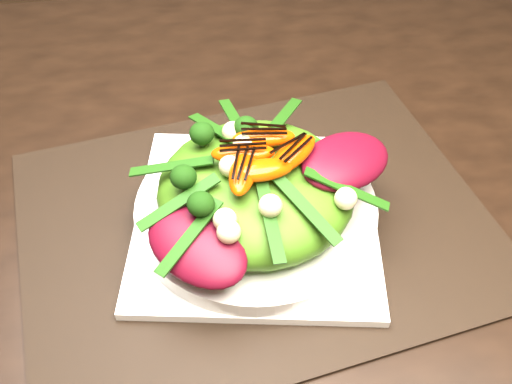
{
  "coord_description": "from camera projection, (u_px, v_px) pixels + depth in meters",
  "views": [
    {
      "loc": [
        -0.27,
        -0.4,
        1.2
      ],
      "look_at": [
        -0.22,
        -0.02,
        0.79
      ],
      "focal_mm": 42.0,
      "sensor_mm": 36.0,
      "label": 1
    }
  ],
  "objects": [
    {
      "name": "broccoli_floret",
      "position": [
        202.0,
        145.0,
        0.53
      ],
      "size": [
        0.04,
        0.04,
        0.03
      ],
      "primitive_type": "sphere",
      "rotation": [
        0.0,
        0.0,
        -0.07
      ],
      "color": "#0B3409",
      "rests_on": "lettuce_mound"
    },
    {
      "name": "salad_bowl",
      "position": [
        256.0,
        209.0,
        0.58
      ],
      "size": [
        0.24,
        0.24,
        0.02
      ],
      "primitive_type": "cylinder",
      "rotation": [
        0.0,
        0.0,
        -0.03
      ],
      "color": "silver",
      "rests_on": "plate_base"
    },
    {
      "name": "balsamic_drizzle",
      "position": [
        239.0,
        139.0,
        0.53
      ],
      "size": [
        0.04,
        0.03,
        0.0
      ],
      "primitive_type": "cube",
      "rotation": [
        0.0,
        0.0,
        0.59
      ],
      "color": "black",
      "rests_on": "orange_segment"
    },
    {
      "name": "orange_segment",
      "position": [
        239.0,
        146.0,
        0.54
      ],
      "size": [
        0.06,
        0.05,
        0.01
      ],
      "primitive_type": "ellipsoid",
      "rotation": [
        0.0,
        0.0,
        0.59
      ],
      "color": "#C73803",
      "rests_on": "lettuce_mound"
    },
    {
      "name": "macadamia_nut",
      "position": [
        286.0,
        189.0,
        0.5
      ],
      "size": [
        0.02,
        0.02,
        0.02
      ],
      "primitive_type": "sphere",
      "rotation": [
        0.0,
        0.0,
        -0.11
      ],
      "color": "beige",
      "rests_on": "lettuce_mound"
    },
    {
      "name": "radicchio_leaf",
      "position": [
        346.0,
        161.0,
        0.55
      ],
      "size": [
        0.11,
        0.1,
        0.02
      ],
      "primitive_type": "ellipsoid",
      "rotation": [
        0.0,
        0.0,
        0.51
      ],
      "color": "#4A0715",
      "rests_on": "lettuce_mound"
    },
    {
      "name": "dining_table",
      "position": [
        453.0,
        199.0,
        0.64
      ],
      "size": [
        1.6,
        0.9,
        0.75
      ],
      "primitive_type": "cube",
      "color": "black",
      "rests_on": "floor"
    },
    {
      "name": "placemat",
      "position": [
        256.0,
        222.0,
        0.59
      ],
      "size": [
        0.5,
        0.42,
        0.0
      ],
      "primitive_type": "cube",
      "rotation": [
        0.0,
        0.0,
        0.18
      ],
      "color": "black",
      "rests_on": "dining_table"
    },
    {
      "name": "plate_base",
      "position": [
        256.0,
        218.0,
        0.59
      ],
      "size": [
        0.27,
        0.27,
        0.01
      ],
      "primitive_type": "cube",
      "rotation": [
        0.0,
        0.0,
        -0.17
      ],
      "color": "white",
      "rests_on": "placemat"
    },
    {
      "name": "lettuce_mound",
      "position": [
        256.0,
        189.0,
        0.56
      ],
      "size": [
        0.24,
        0.24,
        0.06
      ],
      "primitive_type": "ellipsoid",
      "rotation": [
        0.0,
        0.0,
        0.43
      ],
      "color": "#437115",
      "rests_on": "salad_bowl"
    }
  ]
}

